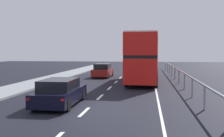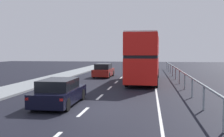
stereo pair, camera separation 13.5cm
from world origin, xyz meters
The scene contains 6 objects.
ground_plane centered at (0.00, 0.00, -0.05)m, with size 75.33×120.00×0.10m, color black.
lane_paint_markings centered at (2.19, 8.30, 0.00)m, with size 3.66×46.00×0.01m.
bridge_side_railing centered at (5.63, 9.00, 0.98)m, with size 0.10×42.00×1.23m.
double_decker_bus_red centered at (2.55, 11.80, 2.33)m, with size 2.94×10.91×4.35m.
hatchback_car_near centered at (-1.63, 0.43, 0.67)m, with size 1.89×4.34×1.39m.
sedan_car_ahead centered at (-2.02, 15.68, 0.71)m, with size 1.89×4.16×1.49m.
Camera 2 is at (3.08, -12.63, 2.82)m, focal length 41.84 mm.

